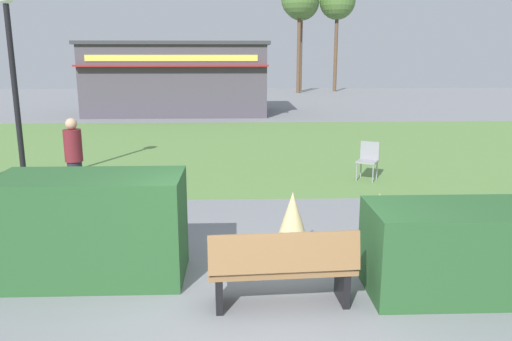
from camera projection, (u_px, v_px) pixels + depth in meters
The scene contains 16 objects.
ground_plane at pixel (254, 314), 5.69m from camera, with size 80.00×80.00×0.00m, color slate.
lawn_patch at pixel (243, 147), 16.06m from camera, with size 36.00×12.00×0.01m, color #5B8442.
park_bench at pixel (282, 268), 5.76m from camera, with size 1.73×0.63×0.95m.
hedge_left at pixel (92, 227), 6.49m from camera, with size 2.36×1.10×1.38m, color #28562B.
hedge_right at pixel (467, 250), 6.12m from camera, with size 2.40×1.10×1.09m, color #28562B.
ornamental_grass_behind_left at pixel (292, 224), 7.23m from camera, with size 0.62×0.62×0.97m, color #D1BC7F.
ornamental_grass_behind_right at pixel (378, 224), 7.29m from camera, with size 0.57×0.57×0.94m, color #D1BC7F.
ornamental_grass_behind_center at pixel (145, 218), 7.35m from camera, with size 0.67×0.67×1.08m, color #D1BC7F.
lamppost_mid at pixel (12, 64), 10.73m from camera, with size 0.36×0.36×4.25m.
food_kiosk at pixel (179, 78), 25.19m from camera, with size 8.91×5.42×3.50m.
cafe_chair_west at pixel (368, 157), 11.75m from camera, with size 0.60×0.60×0.89m.
person_strolling at pixel (74, 161), 9.77m from camera, with size 0.34×0.34×1.69m.
parked_car_west_slot at pixel (157, 89), 33.62m from camera, with size 4.21×2.08×1.20m.
tree_left_bg at pixel (301, 3), 39.42m from camera, with size 2.80×2.80×8.33m.
tree_right_bg at pixel (300, 0), 37.63m from camera, with size 2.80×2.80×8.36m.
tree_center_bg at pixel (337, 2), 39.33m from camera, with size 2.80×2.80×8.39m.
Camera 1 is at (-0.17, -5.18, 2.86)m, focal length 35.29 mm.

